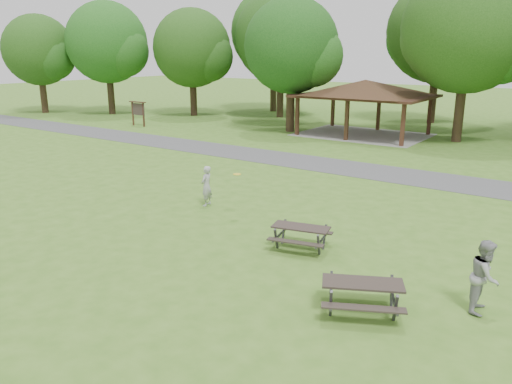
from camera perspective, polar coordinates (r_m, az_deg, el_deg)
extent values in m
plane|color=#416E1F|center=(14.04, -12.97, -8.12)|extent=(160.00, 160.00, 0.00)
cube|color=#464648|center=(25.08, 11.36, 2.60)|extent=(120.00, 3.20, 0.02)
cube|color=#331D12|center=(34.73, 4.74, 8.62)|extent=(0.22, 0.22, 2.60)
cube|color=#3A2615|center=(39.45, 8.78, 9.34)|extent=(0.22, 0.22, 2.60)
cube|color=#311D11|center=(33.03, 10.33, 8.05)|extent=(0.22, 0.22, 2.60)
cube|color=#3A2615|center=(37.96, 13.83, 8.83)|extent=(0.22, 0.22, 2.60)
cube|color=#3B1F15|center=(31.67, 16.44, 7.34)|extent=(0.22, 0.22, 2.60)
cube|color=#331B12|center=(36.79, 19.24, 8.20)|extent=(0.22, 0.22, 2.60)
cube|color=#351D15|center=(35.34, 12.33, 10.69)|extent=(8.60, 6.60, 0.16)
pyramid|color=#362215|center=(35.30, 12.39, 11.62)|extent=(7.01, 7.01, 1.00)
cube|color=gray|center=(35.66, 12.08, 6.42)|extent=(8.40, 6.40, 0.03)
cube|color=#3C2216|center=(40.51, -13.89, 8.66)|extent=(0.10, 0.10, 1.80)
cube|color=#331A12|center=(39.62, -12.73, 8.58)|extent=(0.10, 0.10, 1.80)
cube|color=#302622|center=(40.02, -13.35, 9.19)|extent=(1.40, 0.06, 0.90)
cube|color=black|center=(39.96, -13.40, 9.97)|extent=(1.60, 0.30, 0.06)
cylinder|color=black|center=(48.63, -16.25, 10.72)|extent=(0.60, 0.60, 3.67)
sphere|color=#184D16|center=(48.49, -16.67, 16.06)|extent=(7.20, 7.20, 7.20)
sphere|color=#194A15|center=(47.42, -15.04, 15.33)|extent=(4.68, 4.68, 4.68)
sphere|color=#184614|center=(49.49, -17.89, 15.32)|extent=(4.32, 4.32, 4.32)
cylinder|color=black|center=(45.95, -7.16, 10.74)|extent=(0.60, 0.60, 3.32)
sphere|color=#1B4313|center=(45.79, -7.34, 16.00)|extent=(6.80, 6.80, 6.80)
sphere|color=#1B4413|center=(45.00, -5.55, 15.19)|extent=(4.42, 4.42, 4.42)
sphere|color=#1E4513|center=(46.56, -8.78, 15.31)|extent=(4.08, 4.08, 4.08)
cylinder|color=black|center=(44.47, 2.77, 11.02)|extent=(0.60, 0.60, 3.85)
sphere|color=#193F12|center=(44.34, 2.86, 17.28)|extent=(7.80, 7.80, 7.80)
sphere|color=#204914|center=(43.67, 5.09, 16.24)|extent=(5.07, 5.07, 5.07)
sphere|color=#1D4B15|center=(45.02, 0.96, 16.52)|extent=(4.68, 4.68, 4.68)
cylinder|color=black|center=(36.37, 3.94, 9.67)|extent=(0.60, 0.60, 3.50)
sphere|color=#144213|center=(36.17, 4.07, 16.34)|extent=(6.60, 6.60, 6.60)
sphere|color=#1A4D16|center=(35.68, 6.42, 15.23)|extent=(4.29, 4.29, 4.29)
sphere|color=#184313|center=(36.70, 2.06, 15.58)|extent=(3.96, 3.96, 3.96)
cylinder|color=#2F2014|center=(34.50, 22.22, 8.66)|extent=(0.60, 0.60, 4.02)
sphere|color=#1E4814|center=(34.34, 23.12, 16.96)|extent=(8.00, 8.00, 8.00)
sphere|color=#1C4F16|center=(34.25, 26.11, 15.29)|extent=(5.20, 5.20, 5.20)
sphere|color=#214E16|center=(34.53, 20.25, 16.23)|extent=(4.80, 4.80, 4.80)
cylinder|color=#312416|center=(49.01, 2.00, 11.77)|extent=(0.60, 0.60, 4.38)
sphere|color=#1B4814|center=(48.92, 2.06, 17.84)|extent=(8.00, 8.00, 8.00)
sphere|color=#1C4714|center=(48.20, 4.12, 16.90)|extent=(5.20, 5.20, 5.20)
sphere|color=#154212|center=(49.63, 0.30, 17.13)|extent=(4.80, 4.80, 4.80)
cylinder|color=black|center=(43.20, 19.55, 10.20)|extent=(0.60, 0.60, 4.13)
sphere|color=#1C4313|center=(43.09, 20.19, 16.90)|extent=(8.00, 8.00, 8.00)
sphere|color=#1A4B15|center=(42.90, 22.59, 15.60)|extent=(5.20, 5.20, 5.20)
sphere|color=#184E16|center=(43.34, 17.93, 16.28)|extent=(4.80, 4.80, 4.80)
cylinder|color=#312015|center=(51.78, -23.11, 10.18)|extent=(0.60, 0.60, 3.32)
sphere|color=#1B4213|center=(51.63, -23.60, 14.65)|extent=(6.40, 6.40, 6.40)
sphere|color=#194513|center=(50.58, -22.34, 14.06)|extent=(4.16, 4.16, 4.16)
sphere|color=#144614|center=(52.62, -24.49, 14.03)|extent=(3.84, 3.84, 3.84)
cube|color=#2B221F|center=(14.58, 5.15, -4.03)|extent=(1.75, 1.02, 0.05)
cube|color=#29231E|center=(14.19, 4.49, -5.75)|extent=(1.66, 0.61, 0.04)
cube|color=#2B231F|center=(15.16, 5.72, -4.34)|extent=(1.66, 0.61, 0.04)
cube|color=#3D3D3F|center=(14.57, 2.33, -5.39)|extent=(0.13, 0.35, 0.72)
cube|color=#454648|center=(15.18, 3.20, -4.52)|extent=(0.13, 0.35, 0.72)
cube|color=#38383A|center=(14.86, 2.78, -4.85)|extent=(0.37, 1.32, 0.05)
cube|color=#414144|center=(14.23, 7.18, -6.03)|extent=(0.13, 0.35, 0.72)
cube|color=#3D3D40|center=(14.85, 7.86, -5.11)|extent=(0.13, 0.35, 0.72)
cube|color=#424244|center=(14.53, 7.53, -5.46)|extent=(0.37, 1.32, 0.05)
cube|color=black|center=(11.31, 12.11, -10.15)|extent=(1.88, 1.41, 0.05)
cube|color=#2B241F|center=(10.92, 12.19, -12.84)|extent=(1.68, 1.01, 0.04)
cube|color=black|center=(11.95, 11.87, -10.19)|extent=(1.68, 1.01, 0.04)
cube|color=#424245|center=(11.11, 8.55, -12.51)|extent=(0.22, 0.36, 0.76)
cube|color=#434346|center=(11.77, 8.56, -10.83)|extent=(0.22, 0.36, 0.76)
cube|color=#3E3E40|center=(11.42, 8.56, -11.52)|extent=(0.69, 1.30, 0.05)
cube|color=#3D3D3F|center=(11.21, 15.64, -12.68)|extent=(0.22, 0.36, 0.76)
cube|color=#3C3C3E|center=(11.86, 15.23, -11.01)|extent=(0.22, 0.36, 0.76)
cube|color=#3E3E40|center=(11.52, 15.44, -11.69)|extent=(0.69, 1.30, 0.05)
cylinder|color=yellow|center=(17.05, -2.18, 2.04)|extent=(0.35, 0.35, 0.02)
imported|color=#A1A1A4|center=(18.67, -5.68, 0.69)|extent=(0.45, 0.61, 1.52)
imported|color=gray|center=(12.19, 24.70, -8.75)|extent=(0.67, 0.84, 1.67)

